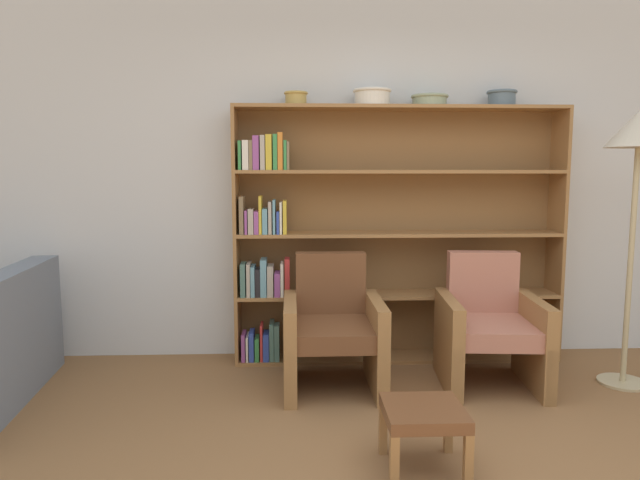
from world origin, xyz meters
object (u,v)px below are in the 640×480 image
at_px(bowl_copper, 372,97).
at_px(footstool, 424,418).
at_px(armchair_leather, 333,330).
at_px(bookshelf, 372,237).
at_px(bowl_olive, 502,98).
at_px(armchair_cushioned, 489,328).
at_px(floor_lamp, 638,146).
at_px(bowl_terracotta, 430,100).
at_px(bowl_slate, 296,98).

distance_m(bowl_copper, footstool, 2.35).
height_order(bowl_copper, armchair_leather, bowl_copper).
relative_size(bookshelf, bowl_olive, 11.12).
relative_size(bowl_copper, armchair_cushioned, 0.32).
bearing_deg(armchair_leather, bowl_copper, -121.23).
height_order(bowl_copper, armchair_cushioned, bowl_copper).
bearing_deg(armchair_leather, armchair_cushioned, 179.63).
xyz_separation_m(armchair_leather, floor_lamp, (1.96, -0.06, 1.20)).
xyz_separation_m(bowl_terracotta, bowl_olive, (0.53, 0.00, 0.02)).
bearing_deg(armchair_leather, bowl_slate, -66.43).
height_order(bookshelf, bowl_olive, bowl_olive).
bearing_deg(armchair_leather, bowl_terracotta, -144.65).
relative_size(armchair_cushioned, floor_lamp, 0.48).
relative_size(bowl_slate, armchair_leather, 0.20).
bearing_deg(footstool, bookshelf, 91.19).
distance_m(bowl_olive, footstool, 2.52).
bearing_deg(bowl_terracotta, floor_lamp, -25.67).
bearing_deg(floor_lamp, armchair_leather, 178.30).
xyz_separation_m(bowl_olive, floor_lamp, (0.69, -0.59, -0.37)).
xyz_separation_m(bowl_slate, bowl_terracotta, (0.97, -0.00, -0.01)).
height_order(bowl_copper, footstool, bowl_copper).
relative_size(bookshelf, armchair_cushioned, 2.81).
distance_m(bowl_terracotta, bowl_olive, 0.53).
bearing_deg(armchair_cushioned, armchair_leather, 4.66).
height_order(bowl_slate, bowl_terracotta, bowl_slate).
relative_size(floor_lamp, footstool, 4.84).
xyz_separation_m(bowl_copper, bowl_terracotta, (0.42, 0.00, -0.02)).
bearing_deg(bookshelf, bowl_copper, -111.28).
relative_size(armchair_leather, footstool, 2.30).
bearing_deg(bookshelf, floor_lamp, -20.64).
bearing_deg(floor_lamp, bowl_slate, 165.01).
distance_m(bookshelf, bowl_slate, 1.16).
distance_m(bowl_slate, bowl_copper, 0.55).
height_order(bowl_terracotta, armchair_leather, bowl_terracotta).
height_order(bowl_terracotta, footstool, bowl_terracotta).
distance_m(armchair_cushioned, floor_lamp, 1.51).
distance_m(armchair_cushioned, footstool, 1.30).
bearing_deg(bowl_terracotta, armchair_cushioned, -59.27).
height_order(bowl_olive, floor_lamp, bowl_olive).
relative_size(armchair_leather, floor_lamp, 0.48).
xyz_separation_m(bowl_slate, bowl_olive, (1.50, 0.00, 0.01)).
xyz_separation_m(bowl_copper, footstool, (0.04, -1.63, -1.70)).
relative_size(bowl_copper, footstool, 0.74).
bearing_deg(floor_lamp, bowl_terracotta, 154.33).
bearing_deg(footstool, bowl_copper, 91.58).
distance_m(bowl_copper, floor_lamp, 1.78).
distance_m(bowl_terracotta, armchair_leather, 1.80).
distance_m(bowl_slate, bowl_terracotta, 0.97).
bearing_deg(bowl_slate, bowl_copper, -0.00).
bearing_deg(bowl_olive, bowl_terracotta, -180.00).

